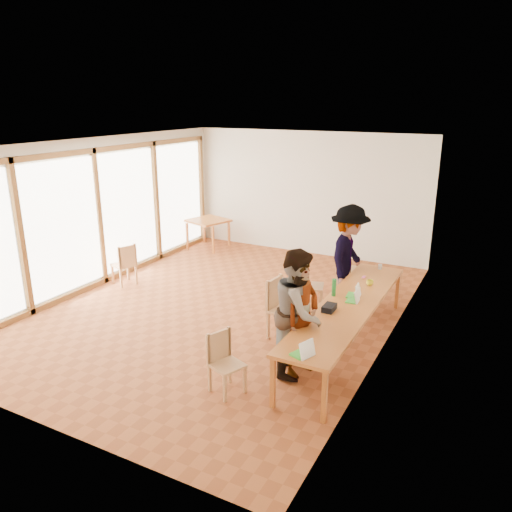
{
  "coord_description": "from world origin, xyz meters",
  "views": [
    {
      "loc": [
        4.49,
        -7.32,
        3.72
      ],
      "look_at": [
        0.65,
        0.03,
        1.1
      ],
      "focal_mm": 35.0,
      "sensor_mm": 36.0,
      "label": 1
    }
  ],
  "objects": [
    {
      "name": "pink_phone",
      "position": [
        2.38,
        0.78,
        0.76
      ],
      "size": [
        0.05,
        0.1,
        0.01
      ],
      "primitive_type": "cube",
      "color": "#EF52A9",
      "rests_on": "communal_table"
    },
    {
      "name": "green_bottle",
      "position": [
        2.19,
        -0.27,
        0.89
      ],
      "size": [
        0.07,
        0.07,
        0.28
      ],
      "primitive_type": "cylinder",
      "color": "#1D722E",
      "rests_on": "communal_table"
    },
    {
      "name": "person_near",
      "position": [
        2.13,
        -1.45,
        0.84
      ],
      "size": [
        0.55,
        0.7,
        1.68
      ],
      "primitive_type": "imported",
      "rotation": [
        0.0,
        0.0,
        1.3
      ],
      "color": "gray",
      "rests_on": "ground"
    },
    {
      "name": "wall_right",
      "position": [
        3.0,
        0.0,
        1.5
      ],
      "size": [
        0.1,
        8.0,
        3.0
      ],
      "primitive_type": "cube",
      "color": "beige",
      "rests_on": "ground"
    },
    {
      "name": "person_mid",
      "position": [
        2.07,
        -1.42,
        0.9
      ],
      "size": [
        0.85,
        1.0,
        1.81
      ],
      "primitive_type": "imported",
      "rotation": [
        0.0,
        0.0,
        1.78
      ],
      "color": "gray",
      "rests_on": "ground"
    },
    {
      "name": "black_pouch",
      "position": [
        2.33,
        -0.85,
        0.8
      ],
      "size": [
        0.16,
        0.26,
        0.09
      ],
      "primitive_type": "cube",
      "color": "black",
      "rests_on": "communal_table"
    },
    {
      "name": "chair_spare",
      "position": [
        -2.41,
        0.09,
        0.54
      ],
      "size": [
        0.52,
        0.52,
        0.47
      ],
      "rotation": [
        0.0,
        0.0,
        2.8
      ],
      "color": "tan",
      "rests_on": "ground"
    },
    {
      "name": "laptop_mid",
      "position": [
        2.55,
        -0.35,
        0.8
      ],
      "size": [
        0.2,
        0.23,
        0.18
      ],
      "rotation": [
        0.0,
        0.0,
        0.08
      ],
      "color": "green",
      "rests_on": "communal_table"
    },
    {
      "name": "chair_far",
      "position": [
        1.35,
        0.66,
        0.58
      ],
      "size": [
        0.55,
        0.55,
        0.5
      ],
      "rotation": [
        0.0,
        0.0,
        0.3
      ],
      "color": "tan",
      "rests_on": "ground"
    },
    {
      "name": "chair_mid",
      "position": [
        1.38,
        -0.56,
        0.6
      ],
      "size": [
        0.5,
        0.5,
        0.53
      ],
      "rotation": [
        0.0,
        0.0,
        -0.1
      ],
      "color": "tan",
      "rests_on": "ground"
    },
    {
      "name": "chair_near",
      "position": [
        1.4,
        -2.34,
        0.51
      ],
      "size": [
        0.5,
        0.5,
        0.44
      ],
      "rotation": [
        0.0,
        0.0,
        -0.38
      ],
      "color": "tan",
      "rests_on": "ground"
    },
    {
      "name": "ground",
      "position": [
        0.0,
        0.0,
        0.0
      ],
      "size": [
        8.0,
        8.0,
        0.0
      ],
      "primitive_type": "plane",
      "color": "#9B4F25",
      "rests_on": "ground"
    },
    {
      "name": "ceiling",
      "position": [
        0.0,
        0.0,
        3.02
      ],
      "size": [
        6.0,
        8.0,
        0.04
      ],
      "primitive_type": "cube",
      "color": "white",
      "rests_on": "wall_back"
    },
    {
      "name": "chair_empty",
      "position": [
        1.69,
        1.87,
        0.6
      ],
      "size": [
        0.5,
        0.5,
        0.52
      ],
      "rotation": [
        0.0,
        0.0,
        0.1
      ],
      "color": "tan",
      "rests_on": "ground"
    },
    {
      "name": "condiment_cup",
      "position": [
        2.47,
        0.11,
        0.78
      ],
      "size": [
        0.08,
        0.08,
        0.06
      ],
      "primitive_type": "cylinder",
      "color": "white",
      "rests_on": "communal_table"
    },
    {
      "name": "person_far",
      "position": [
        1.98,
        1.14,
        0.97
      ],
      "size": [
        0.78,
        1.28,
        1.93
      ],
      "primitive_type": "imported",
      "rotation": [
        0.0,
        0.0,
        1.62
      ],
      "color": "gray",
      "rests_on": "ground"
    },
    {
      "name": "yellow_mug",
      "position": [
        2.57,
        0.45,
        0.8
      ],
      "size": [
        0.14,
        0.14,
        0.09
      ],
      "primitive_type": "imported",
      "rotation": [
        0.0,
        0.0,
        0.27
      ],
      "color": "yellow",
      "rests_on": "communal_table"
    },
    {
      "name": "clear_glass",
      "position": [
        2.51,
        1.36,
        0.8
      ],
      "size": [
        0.07,
        0.07,
        0.09
      ],
      "primitive_type": "cylinder",
      "color": "silver",
      "rests_on": "communal_table"
    },
    {
      "name": "communal_table",
      "position": [
        2.5,
        -0.46,
        0.7
      ],
      "size": [
        0.8,
        4.0,
        0.75
      ],
      "color": "#BF662A",
      "rests_on": "ground"
    },
    {
      "name": "window_wall",
      "position": [
        -2.96,
        0.0,
        1.5
      ],
      "size": [
        0.1,
        8.0,
        3.0
      ],
      "primitive_type": "cube",
      "color": "white",
      "rests_on": "ground"
    },
    {
      "name": "laptop_near",
      "position": [
        2.52,
        -2.28,
        0.81
      ],
      "size": [
        0.29,
        0.3,
        0.21
      ],
      "rotation": [
        0.0,
        0.0,
        -0.36
      ],
      "color": "green",
      "rests_on": "communal_table"
    },
    {
      "name": "laptop_far",
      "position": [
        2.5,
        -0.14,
        0.81
      ],
      "size": [
        0.23,
        0.26,
        0.2
      ],
      "rotation": [
        0.0,
        0.0,
        0.11
      ],
      "color": "green",
      "rests_on": "communal_table"
    },
    {
      "name": "side_table",
      "position": [
        -2.4,
        3.2,
        0.67
      ],
      "size": [
        0.9,
        0.9,
        0.75
      ],
      "rotation": [
        0.0,
        0.0,
        -0.3
      ],
      "color": "#BF662A",
      "rests_on": "ground"
    },
    {
      "name": "wall_front",
      "position": [
        0.0,
        -4.0,
        1.5
      ],
      "size": [
        6.0,
        0.1,
        3.0
      ],
      "primitive_type": "cube",
      "color": "beige",
      "rests_on": "ground"
    },
    {
      "name": "wall_back",
      "position": [
        0.0,
        4.0,
        1.5
      ],
      "size": [
        6.0,
        0.1,
        3.0
      ],
      "primitive_type": "cube",
      "color": "beige",
      "rests_on": "ground"
    }
  ]
}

